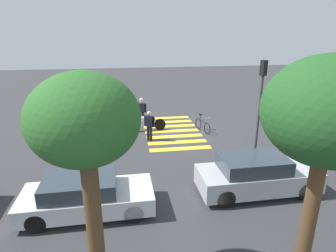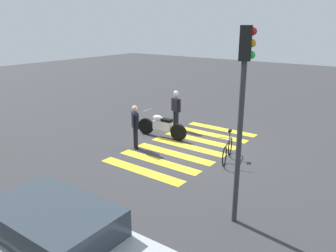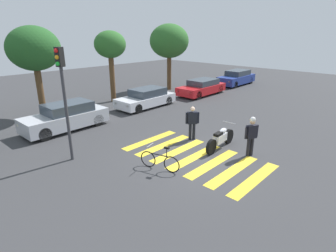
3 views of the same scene
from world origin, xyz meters
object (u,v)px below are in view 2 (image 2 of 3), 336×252
object	(u,v)px
traffic_light_pole	(243,98)
car_silver_sedan	(61,247)
leaning_bicycle	(227,150)
officer_by_motorcycle	(135,125)
officer_on_foot	(176,107)
police_motorcycle	(162,126)

from	to	relation	value
traffic_light_pole	car_silver_sedan	bearing A→B (deg)	65.06
leaning_bicycle	traffic_light_pole	bearing A→B (deg)	119.67
officer_by_motorcycle	car_silver_sedan	distance (m)	6.73
officer_on_foot	traffic_light_pole	distance (m)	7.64
leaning_bicycle	car_silver_sedan	distance (m)	6.83
police_motorcycle	officer_on_foot	xyz separation A→B (m)	(0.22, -1.31, 0.51)
leaning_bicycle	officer_by_motorcycle	size ratio (longest dim) A/B	0.98
traffic_light_pole	officer_on_foot	bearing A→B (deg)	-43.92
officer_on_foot	officer_by_motorcycle	world-z (taller)	officer_on_foot
police_motorcycle	traffic_light_pole	size ratio (longest dim) A/B	0.51
officer_by_motorcycle	car_silver_sedan	world-z (taller)	officer_by_motorcycle
officer_by_motorcycle	traffic_light_pole	world-z (taller)	traffic_light_pole
police_motorcycle	officer_on_foot	bearing A→B (deg)	-80.59
officer_on_foot	traffic_light_pole	world-z (taller)	traffic_light_pole
traffic_light_pole	officer_by_motorcycle	bearing A→B (deg)	-23.43
officer_on_foot	officer_by_motorcycle	distance (m)	2.92
car_silver_sedan	police_motorcycle	bearing A→B (deg)	-65.12
leaning_bicycle	officer_by_motorcycle	xyz separation A→B (m)	(3.24, 1.03, 0.57)
officer_by_motorcycle	traffic_light_pole	xyz separation A→B (m)	(-5.09, 2.20, 2.04)
leaning_bicycle	officer_on_foot	size ratio (longest dim) A/B	0.94
officer_on_foot	officer_by_motorcycle	xyz separation A→B (m)	(-0.23, 2.91, -0.05)
police_motorcycle	traffic_light_pole	xyz separation A→B (m)	(-5.10, 3.81, 2.50)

